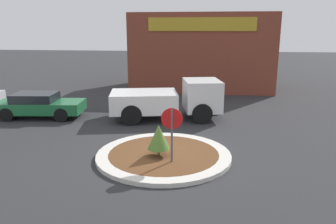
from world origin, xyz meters
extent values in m
plane|color=#2D2D30|center=(0.00, 0.00, 0.00)|extent=(120.00, 120.00, 0.00)
cylinder|color=beige|center=(0.00, 0.00, 0.07)|extent=(4.82, 4.82, 0.15)
cylinder|color=brown|center=(0.00, 0.00, 0.08)|extent=(3.96, 3.96, 0.15)
cylinder|color=#4C4C51|center=(0.37, -0.72, 1.01)|extent=(0.07, 0.07, 2.02)
cylinder|color=#B71414|center=(0.37, -0.72, 1.64)|extent=(0.71, 0.03, 0.71)
cylinder|color=brown|center=(-0.14, -0.25, 0.28)|extent=(0.08, 0.08, 0.26)
cone|color=#4C752D|center=(-0.14, -0.25, 0.84)|extent=(0.78, 0.78, 0.86)
cube|color=white|center=(1.22, 5.59, 1.21)|extent=(2.16, 2.49, 1.53)
cube|color=white|center=(-1.68, 5.00, 0.93)|extent=(3.69, 2.91, 0.97)
cube|color=black|center=(1.83, 5.72, 1.48)|extent=(0.43, 1.92, 0.54)
cylinder|color=black|center=(0.85, 6.60, 0.50)|extent=(1.02, 0.45, 0.99)
cylinder|color=black|center=(1.27, 4.52, 0.50)|extent=(1.02, 0.45, 0.99)
cylinder|color=black|center=(-2.49, 5.92, 0.50)|extent=(1.02, 0.45, 0.99)
cylinder|color=black|center=(-2.07, 3.85, 0.50)|extent=(1.02, 0.45, 0.99)
cube|color=brown|center=(0.98, 14.98, 2.81)|extent=(10.39, 6.00, 5.62)
cube|color=#B28E23|center=(0.98, 11.95, 4.81)|extent=(7.27, 0.08, 0.90)
cube|color=#1E6638|center=(-7.11, 4.69, 0.58)|extent=(4.56, 2.22, 0.57)
cube|color=black|center=(-7.33, 4.66, 1.07)|extent=(2.26, 1.77, 0.42)
cylinder|color=black|center=(-5.84, 5.64, 0.35)|extent=(0.71, 0.26, 0.69)
cylinder|color=black|center=(-5.67, 4.01, 0.35)|extent=(0.71, 0.26, 0.69)
cylinder|color=black|center=(-8.55, 5.36, 0.35)|extent=(0.71, 0.26, 0.69)
cylinder|color=black|center=(-8.39, 3.73, 0.35)|extent=(0.71, 0.26, 0.69)
camera|label=1|loc=(1.49, -10.93, 4.45)|focal=35.00mm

